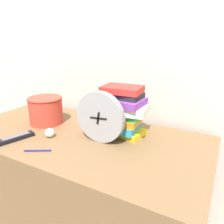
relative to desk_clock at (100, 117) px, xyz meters
The scene contains 8 objects.
wall_back 0.53m from the desk_clock, 109.90° to the left, with size 6.00×0.04×2.40m.
desk 0.54m from the desk_clock, behind, with size 1.40×0.69×0.78m.
desk_clock is the anchor object (origin of this frame).
book_stack 0.14m from the desk_clock, 62.42° to the left, with size 0.26×0.21×0.27m.
basket 0.44m from the desk_clock, behind, with size 0.21×0.21×0.16m.
tv_remote 0.46m from the desk_clock, 153.68° to the right, with size 0.10×0.19×0.02m.
crumpled_paper_ball 0.30m from the desk_clock, 161.90° to the right, with size 0.05×0.05×0.05m.
pen 0.33m from the desk_clock, 131.29° to the right, with size 0.11×0.07×0.01m.
Camera 1 is at (0.69, -0.53, 1.28)m, focal length 35.00 mm.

